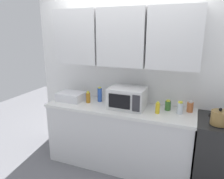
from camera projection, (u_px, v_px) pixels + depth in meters
wall_back_with_cabinets at (125, 56)px, 2.97m from camera, size 2.90×0.38×2.60m
counter_run at (119, 136)px, 3.05m from camera, size 2.03×0.63×0.90m
kettle at (219, 118)px, 2.33m from camera, size 0.18×0.18×0.19m
microwave at (127, 98)px, 2.86m from camera, size 0.48×0.37×0.28m
dish_rack at (71, 96)px, 3.19m from camera, size 0.38×0.30×0.12m
bottle_blue_cleaner at (100, 95)px, 3.13m from camera, size 0.07×0.07×0.22m
bottle_clear_tall at (180, 108)px, 2.67m from camera, size 0.07×0.07×0.16m
bottle_yellow_mustard at (158, 108)px, 2.68m from camera, size 0.05×0.05×0.15m
bottle_green_oil at (168, 105)px, 2.79m from camera, size 0.08×0.08×0.14m
bottle_spice_jar at (190, 107)px, 2.73m from camera, size 0.08×0.08×0.15m
bottle_amber_vinegar at (88, 98)px, 3.08m from camera, size 0.06×0.06×0.17m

